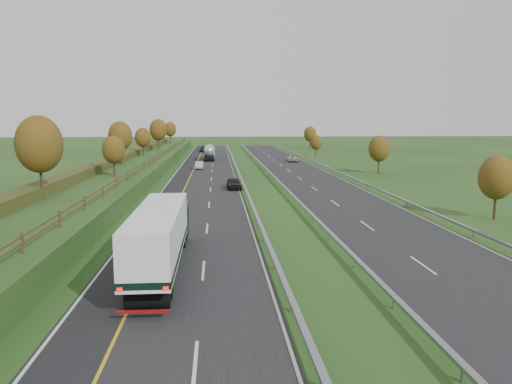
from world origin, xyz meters
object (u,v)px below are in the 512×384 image
(box_lorry, at_px, (161,235))
(car_silver_mid, at_px, (199,165))
(car_small_far, at_px, (204,149))
(road_tanker, at_px, (209,152))
(car_dark_near, at_px, (234,183))
(car_oncoming, at_px, (292,159))

(box_lorry, height_order, car_silver_mid, box_lorry)
(car_silver_mid, xyz_separation_m, car_small_far, (-0.36, 50.09, 0.12))
(road_tanker, relative_size, car_small_far, 1.99)
(car_dark_near, height_order, car_small_far, car_small_far)
(road_tanker, xyz_separation_m, car_dark_near, (4.00, -49.72, -1.05))
(box_lorry, height_order, road_tanker, box_lorry)
(box_lorry, xyz_separation_m, car_dark_near, (5.71, 36.46, -1.52))
(car_small_far, height_order, car_oncoming, car_small_far)
(car_dark_near, distance_m, car_small_far, 78.03)
(box_lorry, relative_size, road_tanker, 1.45)
(car_dark_near, relative_size, car_silver_mid, 1.07)
(box_lorry, bearing_deg, car_silver_mid, 89.88)
(car_silver_mid, relative_size, car_oncoming, 0.87)
(car_small_far, bearing_deg, car_dark_near, -82.88)
(box_lorry, distance_m, car_dark_near, 36.93)
(car_oncoming, bearing_deg, box_lorry, 78.76)
(box_lorry, distance_m, road_tanker, 86.20)
(car_small_far, bearing_deg, box_lorry, -87.13)
(box_lorry, distance_m, car_silver_mid, 64.20)
(car_dark_near, height_order, car_oncoming, car_dark_near)
(road_tanker, relative_size, car_dark_near, 2.48)
(box_lorry, relative_size, car_oncoming, 3.35)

